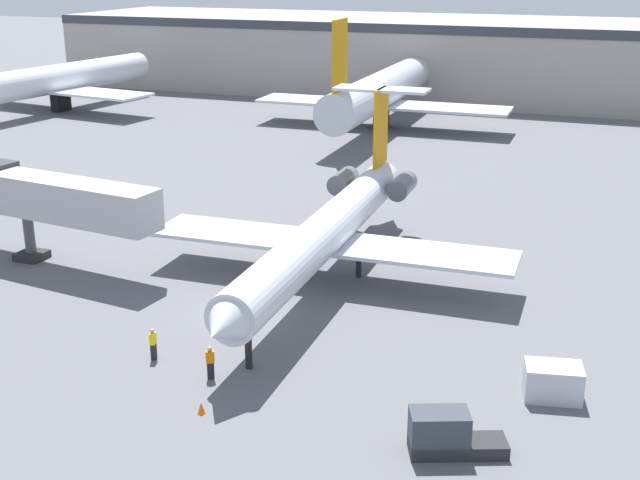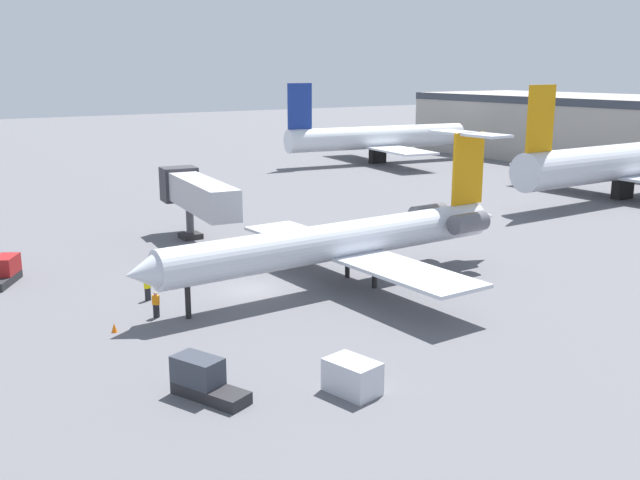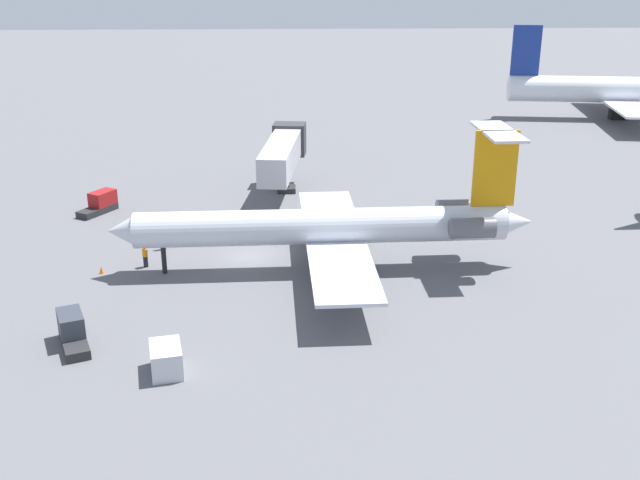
{
  "view_description": "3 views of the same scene",
  "coord_description": "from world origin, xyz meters",
  "px_view_note": "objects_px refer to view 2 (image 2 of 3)",
  "views": [
    {
      "loc": [
        19.39,
        -39.31,
        19.26
      ],
      "look_at": [
        2.91,
        4.37,
        3.29
      ],
      "focal_mm": 46.47,
      "sensor_mm": 36.0,
      "label": 1
    },
    {
      "loc": [
        43.77,
        -23.07,
        15.26
      ],
      "look_at": [
        2.01,
        4.42,
        3.45
      ],
      "focal_mm": 40.83,
      "sensor_mm": 36.0,
      "label": 2
    },
    {
      "loc": [
        54.89,
        3.24,
        21.96
      ],
      "look_at": [
        5.72,
        5.23,
        3.42
      ],
      "focal_mm": 42.19,
      "sensor_mm": 36.0,
      "label": 3
    }
  ],
  "objects_px": {
    "jet_bridge": "(195,193)",
    "ground_crew_loader": "(156,304)",
    "baggage_tug_trailing": "(203,380)",
    "parked_airliner_west_mid": "(624,162)",
    "baggage_tug_lead": "(5,272)",
    "ground_crew_marshaller": "(147,288)",
    "traffic_cone_near": "(114,328)",
    "cargo_container_uld": "(352,377)",
    "regional_jet": "(350,238)",
    "parked_airliner_west_end": "(377,138)"
  },
  "relations": [
    {
      "from": "jet_bridge",
      "to": "ground_crew_loader",
      "type": "relative_size",
      "value": 8.82
    },
    {
      "from": "baggage_tug_trailing",
      "to": "parked_airliner_west_mid",
      "type": "height_order",
      "value": "parked_airliner_west_mid"
    },
    {
      "from": "baggage_tug_lead",
      "to": "ground_crew_marshaller",
      "type": "bearing_deg",
      "value": 36.62
    },
    {
      "from": "jet_bridge",
      "to": "ground_crew_marshaller",
      "type": "xyz_separation_m",
      "value": [
        13.45,
        -9.59,
        -3.68
      ]
    },
    {
      "from": "baggage_tug_lead",
      "to": "traffic_cone_near",
      "type": "height_order",
      "value": "baggage_tug_lead"
    },
    {
      "from": "jet_bridge",
      "to": "parked_airliner_west_mid",
      "type": "bearing_deg",
      "value": 82.4
    },
    {
      "from": "jet_bridge",
      "to": "cargo_container_uld",
      "type": "xyz_separation_m",
      "value": [
        32.69,
        -6.47,
        -3.72
      ]
    },
    {
      "from": "ground_crew_marshaller",
      "to": "cargo_container_uld",
      "type": "relative_size",
      "value": 0.59
    },
    {
      "from": "traffic_cone_near",
      "to": "jet_bridge",
      "type": "bearing_deg",
      "value": 143.6
    },
    {
      "from": "baggage_tug_trailing",
      "to": "traffic_cone_near",
      "type": "bearing_deg",
      "value": -175.74
    },
    {
      "from": "baggage_tug_trailing",
      "to": "traffic_cone_near",
      "type": "xyz_separation_m",
      "value": [
        -10.89,
        -0.81,
        -0.56
      ]
    },
    {
      "from": "regional_jet",
      "to": "cargo_container_uld",
      "type": "relative_size",
      "value": 10.97
    },
    {
      "from": "ground_crew_marshaller",
      "to": "parked_airliner_west_mid",
      "type": "xyz_separation_m",
      "value": [
        -6.52,
        61.52,
        3.55
      ]
    },
    {
      "from": "cargo_container_uld",
      "to": "parked_airliner_west_end",
      "type": "distance_m",
      "value": 87.78
    },
    {
      "from": "ground_crew_marshaller",
      "to": "baggage_tug_trailing",
      "type": "xyz_separation_m",
      "value": [
        15.68,
        -3.04,
        -0.02
      ]
    },
    {
      "from": "cargo_container_uld",
      "to": "parked_airliner_west_mid",
      "type": "xyz_separation_m",
      "value": [
        -25.75,
        58.4,
        3.6
      ]
    },
    {
      "from": "cargo_container_uld",
      "to": "baggage_tug_lead",
      "type": "bearing_deg",
      "value": -160.34
    },
    {
      "from": "ground_crew_marshaller",
      "to": "baggage_tug_lead",
      "type": "xyz_separation_m",
      "value": [
        -9.73,
        -7.23,
        -0.02
      ]
    },
    {
      "from": "traffic_cone_near",
      "to": "parked_airliner_west_end",
      "type": "distance_m",
      "value": 82.09
    },
    {
      "from": "regional_jet",
      "to": "parked_airliner_west_end",
      "type": "distance_m",
      "value": 69.78
    },
    {
      "from": "ground_crew_loader",
      "to": "traffic_cone_near",
      "type": "relative_size",
      "value": 3.07
    },
    {
      "from": "regional_jet",
      "to": "jet_bridge",
      "type": "height_order",
      "value": "regional_jet"
    },
    {
      "from": "baggage_tug_trailing",
      "to": "regional_jet",
      "type": "bearing_deg",
      "value": 123.92
    },
    {
      "from": "baggage_tug_trailing",
      "to": "cargo_container_uld",
      "type": "bearing_deg",
      "value": 59.97
    },
    {
      "from": "jet_bridge",
      "to": "baggage_tug_trailing",
      "type": "distance_m",
      "value": 31.96
    },
    {
      "from": "regional_jet",
      "to": "baggage_tug_lead",
      "type": "bearing_deg",
      "value": -124.58
    },
    {
      "from": "jet_bridge",
      "to": "ground_crew_loader",
      "type": "distance_m",
      "value": 20.34
    },
    {
      "from": "regional_jet",
      "to": "baggage_tug_trailing",
      "type": "distance_m",
      "value": 20.1
    },
    {
      "from": "ground_crew_marshaller",
      "to": "baggage_tug_lead",
      "type": "distance_m",
      "value": 12.12
    },
    {
      "from": "regional_jet",
      "to": "baggage_tug_trailing",
      "type": "xyz_separation_m",
      "value": [
        11.12,
        -16.53,
        -2.65
      ]
    },
    {
      "from": "regional_jet",
      "to": "parked_airliner_west_mid",
      "type": "xyz_separation_m",
      "value": [
        -11.07,
        48.03,
        0.92
      ]
    },
    {
      "from": "baggage_tug_lead",
      "to": "cargo_container_uld",
      "type": "xyz_separation_m",
      "value": [
        28.96,
        10.35,
        -0.02
      ]
    },
    {
      "from": "baggage_tug_lead",
      "to": "parked_airliner_west_mid",
      "type": "bearing_deg",
      "value": 87.33
    },
    {
      "from": "jet_bridge",
      "to": "baggage_tug_lead",
      "type": "relative_size",
      "value": 3.59
    },
    {
      "from": "regional_jet",
      "to": "ground_crew_marshaller",
      "type": "bearing_deg",
      "value": -108.66
    },
    {
      "from": "baggage_tug_lead",
      "to": "parked_airliner_west_end",
      "type": "relative_size",
      "value": 0.13
    },
    {
      "from": "traffic_cone_near",
      "to": "parked_airliner_west_mid",
      "type": "distance_m",
      "value": 66.47
    },
    {
      "from": "ground_crew_loader",
      "to": "baggage_tug_trailing",
      "type": "relative_size",
      "value": 0.4
    },
    {
      "from": "jet_bridge",
      "to": "ground_crew_marshaller",
      "type": "relative_size",
      "value": 8.82
    },
    {
      "from": "baggage_tug_lead",
      "to": "traffic_cone_near",
      "type": "distance_m",
      "value": 14.9
    },
    {
      "from": "regional_jet",
      "to": "ground_crew_loader",
      "type": "distance_m",
      "value": 14.55
    },
    {
      "from": "traffic_cone_near",
      "to": "parked_airliner_west_mid",
      "type": "bearing_deg",
      "value": 99.8
    },
    {
      "from": "baggage_tug_lead",
      "to": "cargo_container_uld",
      "type": "distance_m",
      "value": 30.76
    },
    {
      "from": "ground_crew_marshaller",
      "to": "cargo_container_uld",
      "type": "height_order",
      "value": "ground_crew_marshaller"
    },
    {
      "from": "ground_crew_loader",
      "to": "cargo_container_uld",
      "type": "xyz_separation_m",
      "value": [
        15.59,
        3.91,
        -0.04
      ]
    },
    {
      "from": "regional_jet",
      "to": "jet_bridge",
      "type": "xyz_separation_m",
      "value": [
        -18.01,
        -3.9,
        1.05
      ]
    },
    {
      "from": "cargo_container_uld",
      "to": "traffic_cone_near",
      "type": "height_order",
      "value": "cargo_container_uld"
    },
    {
      "from": "jet_bridge",
      "to": "ground_crew_marshaller",
      "type": "bearing_deg",
      "value": -35.48
    },
    {
      "from": "parked_airliner_west_mid",
      "to": "parked_airliner_west_end",
      "type": "bearing_deg",
      "value": -174.81
    },
    {
      "from": "baggage_tug_trailing",
      "to": "parked_airliner_west_mid",
      "type": "distance_m",
      "value": 68.37
    }
  ]
}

